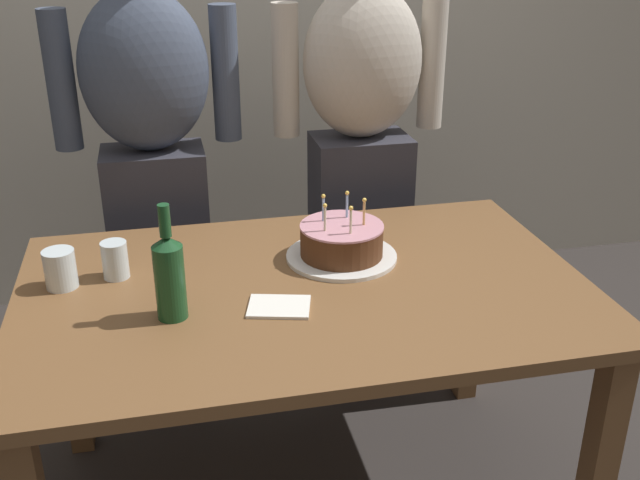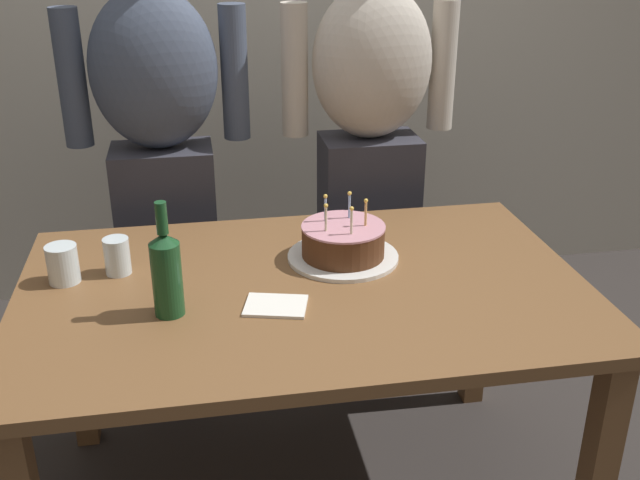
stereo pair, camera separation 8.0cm
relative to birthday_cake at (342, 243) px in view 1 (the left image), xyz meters
name	(u,v)px [view 1 (the left image)]	position (x,y,z in m)	size (l,w,h in m)	color
back_wall	(230,0)	(-0.13, 1.41, 0.51)	(5.20, 0.10, 2.60)	beige
dining_table	(305,316)	(-0.13, -0.14, -0.14)	(1.50, 0.96, 0.74)	brown
birthday_cake	(342,243)	(0.00, 0.00, 0.00)	(0.32, 0.32, 0.18)	white
water_glass_near	(60,269)	(-0.76, -0.01, 0.00)	(0.08, 0.08, 0.10)	silver
water_glass_far	(115,260)	(-0.62, 0.02, 0.00)	(0.07, 0.07, 0.10)	silver
wine_bottle	(169,275)	(-0.48, -0.23, 0.07)	(0.07, 0.07, 0.29)	#194723
napkin_stack	(279,307)	(-0.22, -0.25, -0.04)	(0.15, 0.11, 0.01)	white
person_man_bearded	(153,163)	(-0.50, 0.59, 0.09)	(0.61, 0.27, 1.66)	#33333D
person_woman_cardigan	(361,149)	(0.22, 0.59, 0.09)	(0.61, 0.27, 1.66)	#33333D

